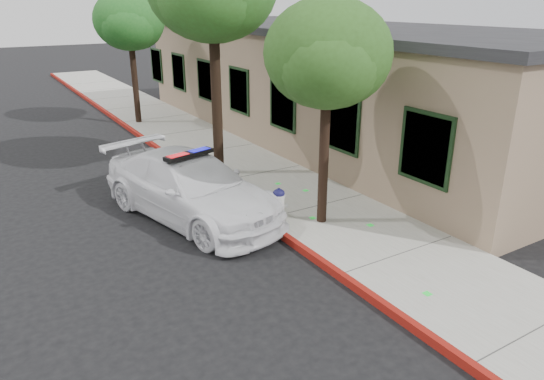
{
  "coord_description": "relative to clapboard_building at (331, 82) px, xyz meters",
  "views": [
    {
      "loc": [
        -5.5,
        -6.47,
        5.09
      ],
      "look_at": [
        0.27,
        2.94,
        0.88
      ],
      "focal_mm": 32.98,
      "sensor_mm": 36.0,
      "label": 1
    }
  ],
  "objects": [
    {
      "name": "ground",
      "position": [
        -6.69,
        -9.0,
        -2.13
      ],
      "size": [
        120.0,
        120.0,
        0.0
      ],
      "primitive_type": "plane",
      "color": "black",
      "rests_on": "ground"
    },
    {
      "name": "sidewalk",
      "position": [
        -5.09,
        -6.0,
        -2.05
      ],
      "size": [
        3.2,
        60.0,
        0.15
      ],
      "primitive_type": "cube",
      "color": "gray",
      "rests_on": "ground"
    },
    {
      "name": "red_curb",
      "position": [
        -6.63,
        -6.0,
        -2.05
      ],
      "size": [
        0.14,
        60.0,
        0.16
      ],
      "primitive_type": "cube",
      "color": "maroon",
      "rests_on": "ground"
    },
    {
      "name": "clapboard_building",
      "position": [
        0.0,
        0.0,
        0.0
      ],
      "size": [
        7.3,
        20.89,
        4.24
      ],
      "color": "#856D57",
      "rests_on": "ground"
    },
    {
      "name": "police_car",
      "position": [
        -7.89,
        -4.65,
        -1.34
      ],
      "size": [
        3.48,
        5.77,
        1.68
      ],
      "rotation": [
        0.0,
        0.0,
        0.26
      ],
      "color": "white",
      "rests_on": "ground"
    },
    {
      "name": "fire_hydrant",
      "position": [
        -6.32,
        -6.21,
        -1.57
      ],
      "size": [
        0.46,
        0.4,
        0.8
      ],
      "rotation": [
        0.0,
        0.0,
        -0.38
      ],
      "color": "silver",
      "rests_on": "sidewalk"
    },
    {
      "name": "street_tree_near",
      "position": [
        -5.48,
        -6.81,
        1.79
      ],
      "size": [
        2.76,
        2.84,
        5.05
      ],
      "rotation": [
        0.0,
        0.0,
        0.32
      ],
      "color": "black",
      "rests_on": "sidewalk"
    },
    {
      "name": "street_tree_far",
      "position": [
        -5.95,
        5.68,
        2.08
      ],
      "size": [
        2.88,
        2.97,
        5.4
      ],
      "rotation": [
        0.0,
        0.0,
        0.4
      ],
      "color": "black",
      "rests_on": "sidewalk"
    }
  ]
}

